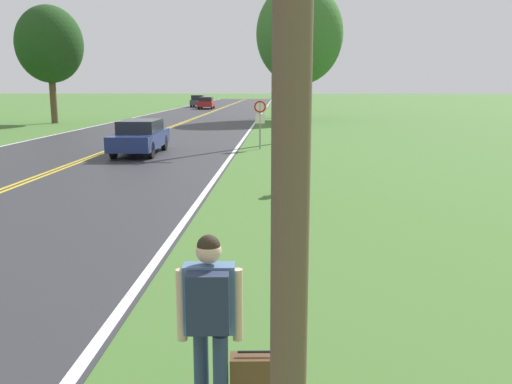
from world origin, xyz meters
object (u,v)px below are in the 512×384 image
(car_dark_grey_sedan_mid_far, at_px, (198,101))
(car_dark_blue_sedan_approaching, at_px, (140,136))
(hitchhiker_person, at_px, (209,310))
(traffic_sign, at_px, (260,113))
(tree_behind_sign, at_px, (49,45))
(car_red_sedan_mid_near, at_px, (206,103))
(fire_hydrant, at_px, (282,178))
(tree_mid_treeline, at_px, (300,34))

(car_dark_grey_sedan_mid_far, bearing_deg, car_dark_blue_sedan_approaching, -174.74)
(hitchhiker_person, height_order, traffic_sign, traffic_sign)
(tree_behind_sign, bearing_deg, car_dark_blue_sedan_approaching, -58.35)
(hitchhiker_person, height_order, car_dark_blue_sedan_approaching, hitchhiker_person)
(car_red_sedan_mid_near, bearing_deg, traffic_sign, -171.07)
(fire_hydrant, distance_m, traffic_sign, 10.78)
(fire_hydrant, relative_size, traffic_sign, 0.38)
(traffic_sign, relative_size, car_dark_grey_sedan_mid_far, 0.56)
(fire_hydrant, bearing_deg, tree_behind_sign, 122.95)
(car_dark_blue_sedan_approaching, bearing_deg, fire_hydrant, 34.11)
(hitchhiker_person, xyz_separation_m, tree_behind_sign, (-17.32, 37.98, 5.00))
(car_red_sedan_mid_near, bearing_deg, hitchhiker_person, -174.21)
(car_red_sedan_mid_near, bearing_deg, fire_hydrant, -172.13)
(fire_hydrant, bearing_deg, hitchhiker_person, -93.51)
(traffic_sign, relative_size, tree_behind_sign, 0.25)
(hitchhiker_person, bearing_deg, tree_mid_treeline, -6.28)
(tree_behind_sign, distance_m, car_red_sedan_mid_near, 29.05)
(traffic_sign, distance_m, tree_mid_treeline, 23.65)
(tree_mid_treeline, distance_m, car_dark_grey_sedan_mid_far, 31.28)
(car_dark_blue_sedan_approaching, relative_size, car_red_sedan_mid_near, 0.97)
(traffic_sign, height_order, car_red_sedan_mid_near, traffic_sign)
(car_red_sedan_mid_near, bearing_deg, car_dark_blue_sedan_approaching, -177.73)
(car_red_sedan_mid_near, xyz_separation_m, car_dark_grey_sedan_mid_far, (-2.01, 6.15, 0.04))
(car_dark_blue_sedan_approaching, xyz_separation_m, car_dark_grey_sedan_mid_far, (-5.54, 52.71, 0.05))
(fire_hydrant, bearing_deg, tree_mid_treeline, 87.51)
(tree_behind_sign, xyz_separation_m, car_red_sedan_mid_near, (8.32, 27.34, -5.24))
(hitchhiker_person, xyz_separation_m, car_dark_blue_sedan_approaching, (-5.48, 18.77, -0.26))
(hitchhiker_person, xyz_separation_m, fire_hydrant, (0.63, 10.29, -0.60))
(traffic_sign, height_order, tree_behind_sign, tree_behind_sign)
(tree_mid_treeline, bearing_deg, car_dark_blue_sedan_approaching, -106.82)
(hitchhiker_person, height_order, fire_hydrant, hitchhiker_person)
(tree_mid_treeline, xyz_separation_m, car_dark_blue_sedan_approaching, (-7.57, -25.04, -6.46))
(car_dark_blue_sedan_approaching, bearing_deg, hitchhiker_person, 14.62)
(car_dark_blue_sedan_approaching, height_order, car_red_sedan_mid_near, car_red_sedan_mid_near)
(fire_hydrant, xyz_separation_m, tree_behind_sign, (-17.96, 27.70, 5.60))
(car_dark_grey_sedan_mid_far, bearing_deg, tree_mid_treeline, -155.39)
(traffic_sign, bearing_deg, car_red_sedan_mid_near, 100.99)
(fire_hydrant, relative_size, car_dark_grey_sedan_mid_far, 0.21)
(tree_behind_sign, distance_m, car_dark_grey_sedan_mid_far, 34.48)
(hitchhiker_person, bearing_deg, traffic_sign, -2.49)
(hitchhiker_person, distance_m, car_dark_blue_sedan_approaching, 19.56)
(car_red_sedan_mid_near, relative_size, car_dark_grey_sedan_mid_far, 1.23)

